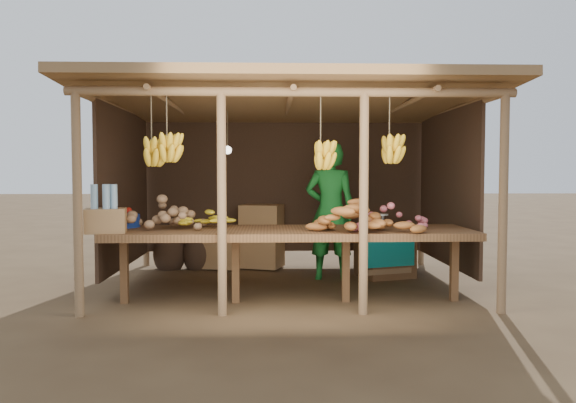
{
  "coord_description": "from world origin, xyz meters",
  "views": [
    {
      "loc": [
        -0.23,
        -7.01,
        1.42
      ],
      "look_at": [
        0.0,
        0.0,
        1.05
      ],
      "focal_mm": 35.0,
      "sensor_mm": 36.0,
      "label": 1
    }
  ],
  "objects": [
    {
      "name": "stall_structure",
      "position": [
        -0.04,
        -0.12,
        1.91
      ],
      "size": [
        4.7,
        3.5,
        2.43
      ],
      "color": "#936F4C",
      "rests_on": "ground"
    },
    {
      "name": "sweet_potato_heap",
      "position": [
        0.73,
        -1.14,
        0.98
      ],
      "size": [
        1.16,
        0.78,
        0.36
      ],
      "primitive_type": null,
      "rotation": [
        0.0,
        0.0,
        0.13
      ],
      "color": "#A7622B",
      "rests_on": "counter"
    },
    {
      "name": "banana_pile",
      "position": [
        -0.96,
        -0.79,
        0.97
      ],
      "size": [
        0.55,
        0.34,
        0.34
      ],
      "primitive_type": null,
      "rotation": [
        0.0,
        0.0,
        -0.03
      ],
      "color": "yellow",
      "rests_on": "counter"
    },
    {
      "name": "tarp_crate",
      "position": [
        1.33,
        0.49,
        0.36
      ],
      "size": [
        0.89,
        0.82,
        0.87
      ],
      "color": "brown",
      "rests_on": "ground"
    },
    {
      "name": "potato_heap",
      "position": [
        -1.42,
        -0.86,
        0.98
      ],
      "size": [
        1.09,
        0.83,
        0.37
      ],
      "primitive_type": null,
      "rotation": [
        0.0,
        0.0,
        -0.29
      ],
      "color": "#8D6949",
      "rests_on": "counter"
    },
    {
      "name": "ground",
      "position": [
        0.0,
        0.0,
        0.0
      ],
      "size": [
        60.0,
        60.0,
        0.0
      ],
      "primitive_type": "plane",
      "color": "brown",
      "rests_on": "ground"
    },
    {
      "name": "vendor",
      "position": [
        0.57,
        0.33,
        0.91
      ],
      "size": [
        0.72,
        0.54,
        1.81
      ],
      "primitive_type": "imported",
      "rotation": [
        0.0,
        0.0,
        2.97
      ],
      "color": "#1B7B2B",
      "rests_on": "ground"
    },
    {
      "name": "counter",
      "position": [
        0.0,
        -0.95,
        0.74
      ],
      "size": [
        3.9,
        1.05,
        0.8
      ],
      "color": "brown",
      "rests_on": "ground"
    },
    {
      "name": "onion_heap",
      "position": [
        1.1,
        -1.13,
        0.98
      ],
      "size": [
        0.92,
        0.6,
        0.36
      ],
      "primitive_type": null,
      "rotation": [
        0.0,
        0.0,
        0.08
      ],
      "color": "#CD636D",
      "rests_on": "counter"
    },
    {
      "name": "bottle_box",
      "position": [
        -1.9,
        -1.26,
        0.99
      ],
      "size": [
        0.44,
        0.37,
        0.5
      ],
      "color": "#9F7447",
      "rests_on": "counter"
    },
    {
      "name": "carton_stack",
      "position": [
        -0.56,
        1.2,
        0.41
      ],
      "size": [
        1.31,
        0.59,
        0.92
      ],
      "color": "#9F7447",
      "rests_on": "ground"
    },
    {
      "name": "tomato_basin",
      "position": [
        -1.9,
        -0.67,
        0.89
      ],
      "size": [
        0.42,
        0.42,
        0.22
      ],
      "rotation": [
        0.0,
        0.0,
        0.11
      ],
      "color": "navy",
      "rests_on": "counter"
    },
    {
      "name": "burlap_sacks",
      "position": [
        -1.48,
        1.2,
        0.28
      ],
      "size": [
        0.9,
        0.47,
        0.64
      ],
      "color": "#412C1E",
      "rests_on": "ground"
    }
  ]
}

